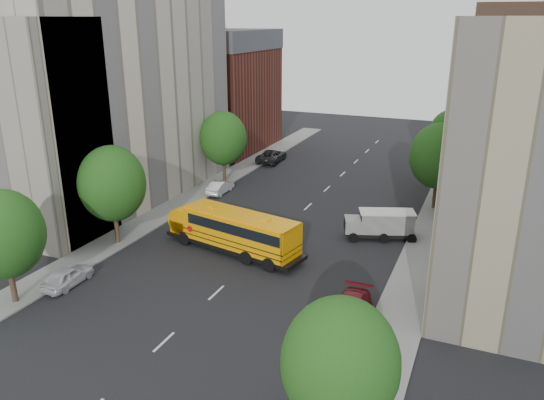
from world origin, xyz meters
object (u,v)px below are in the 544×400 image
Objects in this scene: street_tree_3 at (340,363)px; street_tree_4 at (439,156)px; school_bus at (232,229)px; parked_car_1 at (220,187)px; safari_truck at (381,224)px; parked_car_3 at (349,312)px; street_tree_1 at (112,184)px; parked_car_0 at (68,276)px; parked_car_5 at (433,170)px; parked_car_2 at (272,156)px; street_tree_2 at (223,138)px; street_tree_0 at (4,234)px; street_tree_5 at (451,135)px.

street_tree_4 is (0.00, 32.00, 0.62)m from street_tree_3.
parked_car_1 is at bearing 133.91° from school_bus.
parked_car_3 is (0.99, -13.31, -0.50)m from safari_truck.
safari_truck is at bearing 93.00° from parked_car_3.
street_tree_1 is 1.11× the size of street_tree_3.
parked_car_1 is (0.00, 21.35, -0.02)m from parked_car_0.
parked_car_5 is at bearing 97.42° from street_tree_4.
street_tree_2 is at bearing 79.15° from parked_car_2.
parked_car_5 is at bearing 78.33° from school_bus.
street_tree_4 is 11.66m from parked_car_5.
street_tree_4 reaches higher than parked_car_2.
street_tree_0 is 1.47× the size of parked_car_3.
street_tree_5 is (22.00, 40.00, 0.06)m from street_tree_0.
parked_car_0 is at bearing -117.79° from school_bus.
street_tree_0 is 1.91× the size of parked_car_0.
parked_car_2 is 19.22m from parked_car_5.
street_tree_3 is 10.75m from parked_car_3.
street_tree_3 reaches higher than parked_car_1.
safari_truck is 13.36m from parked_car_3.
street_tree_2 is 21.14m from safari_truck.
street_tree_2 is (0.00, 18.00, -0.12)m from street_tree_1.
street_tree_1 is at bearing 82.81° from parked_car_1.
street_tree_0 is 5.23m from parked_car_0.
school_bus is at bearing 148.27° from parked_car_3.
parked_car_5 reaches higher than parked_car_2.
parked_car_3 is at bearing -105.95° from safari_truck.
street_tree_1 reaches higher than street_tree_2.
street_tree_0 is at bearing -114.50° from parked_car_5.
school_bus is (9.01, 2.24, -3.12)m from street_tree_1.
street_tree_1 is 1.03× the size of street_tree_2.
parked_car_5 is at bearing -120.10° from parked_car_0.
street_tree_4 is 21.37m from parked_car_1.
street_tree_1 is 35.61m from parked_car_5.
parked_car_2 is at bearing -173.67° from parked_car_5.
parked_car_1 is at bearing -170.18° from street_tree_4.
parked_car_5 is (-1.40, -1.25, -3.91)m from street_tree_5.
street_tree_1 is at bearing -122.12° from parked_car_5.
parked_car_3 is at bearing 133.17° from parked_car_1.
street_tree_2 is 38.83m from street_tree_3.
street_tree_0 is at bearing 169.70° from street_tree_3.
parked_car_1 is at bearing 84.46° from street_tree_1.
street_tree_2 is at bearing 131.70° from school_bus.
parked_car_1 is at bearing -139.79° from parked_car_5.
street_tree_2 is 1.03× the size of street_tree_5.
parked_car_0 reaches higher than parked_car_1.
street_tree_4 is (22.00, 0.00, 0.25)m from street_tree_2.
parked_car_2 is at bearing 118.52° from school_bus.
street_tree_3 is 0.95× the size of street_tree_5.
parked_car_0 is (-7.61, -9.15, -1.17)m from school_bus.
street_tree_3 is at bearing -90.00° from street_tree_5.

